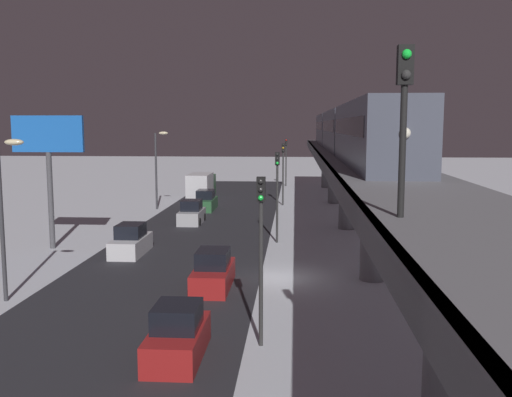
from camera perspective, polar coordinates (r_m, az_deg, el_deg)
The scene contains 18 objects.
ground_plane at distance 31.68m, azimuth 1.89°, elevation -7.86°, with size 240.00×240.00×0.00m, color silver.
avenue_asphalt at distance 32.50m, azimuth -9.36°, elevation -7.55°, with size 11.00×107.67×0.01m, color #28282D.
elevated_railway at distance 30.99m, azimuth 11.53°, elevation 1.59°, with size 5.00×107.67×6.10m.
subway_train at distance 50.44m, azimuth 8.75°, elevation 6.76°, with size 2.94×55.47×3.40m.
rail_signal at distance 13.93m, azimuth 14.47°, elevation 9.32°, with size 0.36×0.41×4.00m.
sedan_silver at distance 49.11m, azimuth -6.40°, elevation -1.53°, with size 1.91×4.10×1.97m.
sedan_red at distance 21.27m, azimuth -7.78°, elevation -13.37°, with size 1.80×4.01×1.97m.
sedan_red_2 at distance 29.69m, azimuth -4.27°, elevation -7.32°, with size 1.80×4.51×1.97m.
sedan_white at distance 38.04m, azimuth -12.30°, elevation -4.22°, with size 1.80×4.37×1.97m.
sedan_green_2 at distance 56.64m, azimuth -5.01°, elevation -0.32°, with size 1.80×4.63×1.97m.
box_truck at distance 66.39m, azimuth -5.43°, elevation 1.27°, with size 2.40×7.40×2.80m.
traffic_light_near at distance 21.25m, azimuth 0.49°, elevation -3.78°, with size 0.32×0.44×6.40m.
traffic_light_mid at distance 40.25m, azimuth 2.12°, elevation 1.47°, with size 0.32×0.44×6.40m.
traffic_light_far at distance 59.38m, azimuth 2.70°, elevation 3.35°, with size 0.32×0.44×6.40m.
traffic_light_distant at distance 78.54m, azimuth 3.00°, elevation 4.31°, with size 0.32×0.44×6.40m.
commercial_billboard at distance 40.59m, azimuth -19.89°, elevation 4.81°, with size 4.80×0.36×8.90m.
street_lamp_near at distance 29.07m, azimuth -23.60°, elevation -0.16°, with size 1.35×0.44×7.65m.
street_lamp_far at distance 57.26m, azimuth -9.67°, elevation 3.72°, with size 1.35×0.44×7.65m.
Camera 1 is at (-1.05, 30.56, 8.28)m, focal length 40.37 mm.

